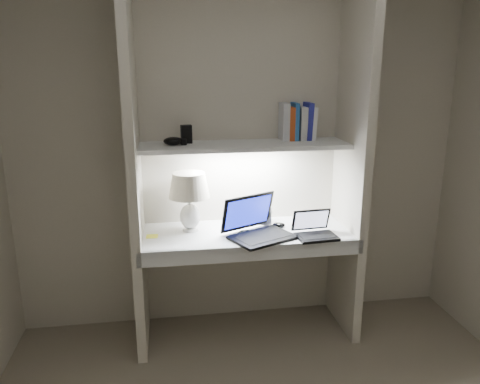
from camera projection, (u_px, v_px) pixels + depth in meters
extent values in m
cube|color=beige|center=(240.00, 155.00, 3.34)|extent=(3.20, 0.01, 2.50)
cube|color=beige|center=(134.00, 167.00, 2.97)|extent=(0.06, 0.55, 2.50)
cube|color=beige|center=(352.00, 160.00, 3.19)|extent=(0.06, 0.55, 2.50)
cube|color=white|center=(247.00, 234.00, 3.21)|extent=(1.40, 0.55, 0.04)
cube|color=silver|center=(253.00, 253.00, 2.97)|extent=(1.46, 0.03, 0.10)
cube|color=silver|center=(245.00, 146.00, 3.15)|extent=(1.40, 0.36, 0.03)
cube|color=white|center=(245.00, 149.00, 3.15)|extent=(0.60, 0.04, 0.02)
cylinder|color=white|center=(190.00, 229.00, 3.22)|extent=(0.10, 0.10, 0.02)
ellipsoid|color=white|center=(190.00, 217.00, 3.20)|extent=(0.14, 0.14, 0.17)
cylinder|color=white|center=(189.00, 202.00, 3.17)|extent=(0.02, 0.02, 0.07)
sphere|color=#FFD899|center=(189.00, 192.00, 3.15)|extent=(0.04, 0.04, 0.04)
cube|color=black|center=(262.00, 237.00, 3.07)|extent=(0.48, 0.42, 0.02)
cube|color=black|center=(263.00, 236.00, 3.07)|extent=(0.39, 0.32, 0.00)
cube|color=black|center=(248.00, 212.00, 3.17)|extent=(0.39, 0.24, 0.25)
cube|color=#1828D3|center=(248.00, 212.00, 3.17)|extent=(0.34, 0.20, 0.20)
cube|color=black|center=(317.00, 237.00, 3.08)|extent=(0.27, 0.20, 0.02)
cube|color=black|center=(317.00, 235.00, 3.08)|extent=(0.23, 0.14, 0.00)
cube|color=black|center=(311.00, 220.00, 3.17)|extent=(0.26, 0.07, 0.15)
cube|color=silver|center=(311.00, 220.00, 3.16)|extent=(0.23, 0.06, 0.12)
cube|color=silver|center=(264.00, 214.00, 3.35)|extent=(0.11, 0.09, 0.14)
ellipsoid|color=black|center=(279.00, 225.00, 3.29)|extent=(0.10, 0.08, 0.03)
torus|color=black|center=(246.00, 233.00, 3.16)|extent=(0.14, 0.14, 0.01)
cube|color=yellow|center=(152.00, 236.00, 3.12)|extent=(0.08, 0.08, 0.00)
cube|color=silver|center=(312.00, 123.00, 3.29)|extent=(0.04, 0.17, 0.23)
cube|color=#252794|center=(307.00, 121.00, 3.28)|extent=(0.05, 0.17, 0.26)
cube|color=beige|center=(301.00, 123.00, 3.28)|extent=(0.05, 0.17, 0.23)
cube|color=#2765AD|center=(294.00, 121.00, 3.27)|extent=(0.03, 0.17, 0.26)
cube|color=#B8441A|center=(290.00, 123.00, 3.27)|extent=(0.04, 0.17, 0.23)
cube|color=silver|center=(284.00, 121.00, 3.26)|extent=(0.05, 0.17, 0.26)
cube|color=black|center=(186.00, 134.00, 3.13)|extent=(0.08, 0.06, 0.12)
ellipsoid|color=black|center=(173.00, 141.00, 3.06)|extent=(0.14, 0.10, 0.05)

